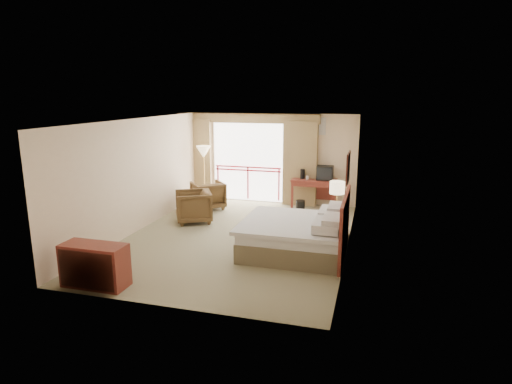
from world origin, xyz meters
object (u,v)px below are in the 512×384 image
(bed, at_px, (297,235))
(table_lamp, at_px, (337,188))
(floor_lamp, at_px, (204,154))
(side_table, at_px, (193,201))
(wastebasket, at_px, (300,206))
(tv, at_px, (325,173))
(armchair_far, at_px, (208,208))
(armchair_near, at_px, (194,222))
(nightstand, at_px, (335,222))
(dresser, at_px, (95,265))
(desk, at_px, (314,185))

(bed, xyz_separation_m, table_lamp, (0.68, 1.33, 0.77))
(floor_lamp, bearing_deg, side_table, -82.47)
(wastebasket, distance_m, side_table, 3.04)
(table_lamp, xyz_separation_m, tv, (-0.56, 2.40, -0.10))
(bed, distance_m, side_table, 3.98)
(side_table, bearing_deg, wastebasket, 19.94)
(armchair_far, bearing_deg, table_lamp, 118.68)
(wastebasket, distance_m, floor_lamp, 3.31)
(armchair_near, bearing_deg, wastebasket, 96.93)
(wastebasket, bearing_deg, nightstand, -58.90)
(tv, relative_size, armchair_near, 0.50)
(bed, relative_size, armchair_far, 2.45)
(armchair_far, height_order, dresser, dresser)
(armchair_near, bearing_deg, tv, 98.19)
(bed, xyz_separation_m, nightstand, (0.68, 1.28, -0.04))
(dresser, bearing_deg, desk, 64.00)
(table_lamp, height_order, dresser, table_lamp)
(desk, distance_m, wastebasket, 0.83)
(armchair_far, relative_size, dresser, 0.77)
(wastebasket, height_order, armchair_near, armchair_near)
(desk, bearing_deg, armchair_near, -137.24)
(floor_lamp, bearing_deg, desk, 5.92)
(tv, bearing_deg, bed, -77.12)
(table_lamp, distance_m, wastebasket, 2.42)
(wastebasket, bearing_deg, floor_lamp, 175.36)
(armchair_far, height_order, floor_lamp, floor_lamp)
(side_table, relative_size, dresser, 0.48)
(wastebasket, height_order, side_table, side_table)
(floor_lamp, distance_m, dresser, 6.11)
(nightstand, xyz_separation_m, table_lamp, (0.00, 0.05, 0.81))
(tv, relative_size, floor_lamp, 0.26)
(armchair_far, bearing_deg, desk, 158.51)
(wastebasket, bearing_deg, armchair_far, -171.23)
(nightstand, bearing_deg, armchair_near, 177.19)
(side_table, xyz_separation_m, dresser, (0.26, -4.72, 0.01))
(bed, relative_size, tv, 4.68)
(desk, distance_m, armchair_near, 3.71)
(table_lamp, bearing_deg, nightstand, -90.00)
(dresser, bearing_deg, floor_lamp, 92.59)
(table_lamp, xyz_separation_m, wastebasket, (-1.16, 1.88, -0.98))
(table_lamp, height_order, armchair_far, table_lamp)
(side_table, bearing_deg, floor_lamp, 97.53)
(bed, relative_size, table_lamp, 3.47)
(side_table, distance_m, floor_lamp, 1.71)
(dresser, bearing_deg, tv, 61.57)
(wastebasket, relative_size, armchair_near, 0.35)
(armchair_far, bearing_deg, side_table, 31.50)
(table_lamp, height_order, wastebasket, table_lamp)
(armchair_far, xyz_separation_m, floor_lamp, (-0.38, 0.65, 1.50))
(nightstand, bearing_deg, table_lamp, 89.80)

